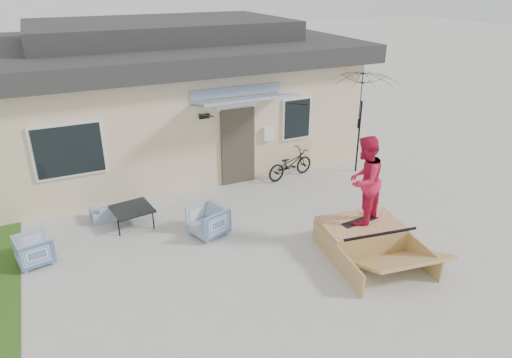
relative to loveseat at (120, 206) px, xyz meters
name	(u,v)px	position (x,y,z in m)	size (l,w,h in m)	color
ground	(282,279)	(2.31, -3.87, -0.26)	(90.00, 90.00, 0.00)	#ABAAA2
house	(165,90)	(2.31, 4.12, 1.68)	(10.80, 8.49, 4.10)	beige
loveseat	(120,206)	(0.00, 0.00, 0.00)	(1.35, 0.40, 0.53)	#335C95
armchair_left	(34,248)	(-1.88, -1.31, 0.07)	(0.65, 0.61, 0.67)	#335C95
armchair_right	(208,219)	(1.62, -1.72, 0.11)	(0.72, 0.67, 0.74)	#335C95
coffee_table	(133,216)	(0.19, -0.57, -0.05)	(0.86, 0.86, 0.42)	black
bicycle	(290,161)	(4.78, 0.28, 0.23)	(0.54, 1.53, 0.98)	black
patio_umbrella	(361,113)	(6.74, -0.14, 1.48)	(2.30, 2.23, 2.20)	black
skate_ramp	(360,234)	(4.37, -3.51, 0.01)	(1.63, 2.17, 0.54)	#A9864D
skateboard	(360,221)	(4.38, -3.45, 0.31)	(0.86, 0.22, 0.05)	black
skater	(364,179)	(4.38, -3.45, 1.26)	(0.91, 0.70, 1.86)	#CB1840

